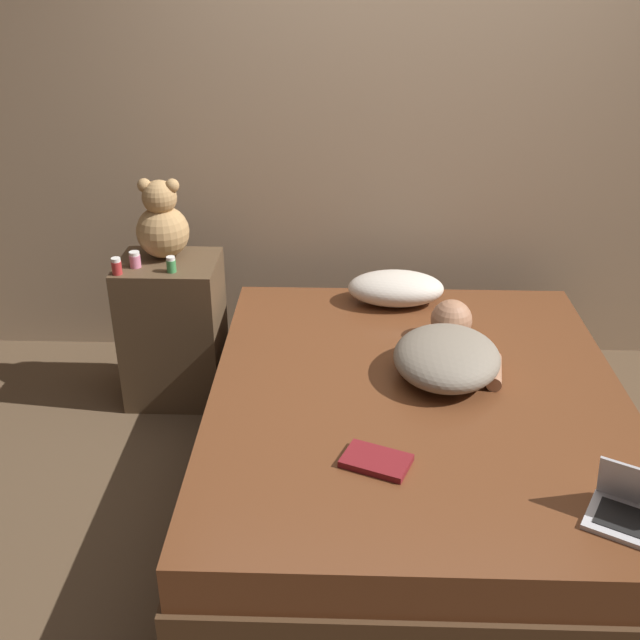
# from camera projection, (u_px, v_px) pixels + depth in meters

# --- Properties ---
(ground_plane) EXTENTS (12.00, 12.00, 0.00)m
(ground_plane) POSITION_uv_depth(u_px,v_px,m) (411.00, 488.00, 3.14)
(ground_plane) COLOR brown
(wall_back) EXTENTS (8.00, 0.06, 2.60)m
(wall_back) POSITION_uv_depth(u_px,v_px,m) (406.00, 112.00, 3.67)
(wall_back) COLOR tan
(wall_back) RESTS_ON ground_plane
(bed) EXTENTS (1.66, 1.96, 0.48)m
(bed) POSITION_uv_depth(u_px,v_px,m) (415.00, 442.00, 3.03)
(bed) COLOR #4C331E
(bed) RESTS_ON ground_plane
(nightstand) EXTENTS (0.46, 0.40, 0.72)m
(nightstand) POSITION_uv_depth(u_px,v_px,m) (174.00, 330.00, 3.64)
(nightstand) COLOR brown
(nightstand) RESTS_ON ground_plane
(pillow) EXTENTS (0.46, 0.28, 0.16)m
(pillow) POSITION_uv_depth(u_px,v_px,m) (396.00, 288.00, 3.59)
(pillow) COLOR beige
(pillow) RESTS_ON bed
(person_lying) EXTENTS (0.51, 0.69, 0.18)m
(person_lying) POSITION_uv_depth(u_px,v_px,m) (448.00, 352.00, 3.02)
(person_lying) COLOR gray
(person_lying) RESTS_ON bed
(teddy_bear) EXTENTS (0.25, 0.25, 0.38)m
(teddy_bear) POSITION_uv_depth(u_px,v_px,m) (162.00, 223.00, 3.46)
(teddy_bear) COLOR tan
(teddy_bear) RESTS_ON nightstand
(bottle_green) EXTENTS (0.04, 0.04, 0.07)m
(bottle_green) POSITION_uv_depth(u_px,v_px,m) (171.00, 265.00, 3.35)
(bottle_green) COLOR #3D8E4C
(bottle_green) RESTS_ON nightstand
(bottle_pink) EXTENTS (0.05, 0.05, 0.07)m
(bottle_pink) POSITION_uv_depth(u_px,v_px,m) (135.00, 260.00, 3.40)
(bottle_pink) COLOR pink
(bottle_pink) RESTS_ON nightstand
(bottle_red) EXTENTS (0.05, 0.05, 0.08)m
(bottle_red) POSITION_uv_depth(u_px,v_px,m) (117.00, 266.00, 3.33)
(bottle_red) COLOR #B72D2D
(bottle_red) RESTS_ON nightstand
(book) EXTENTS (0.26, 0.22, 0.02)m
(book) POSITION_uv_depth(u_px,v_px,m) (376.00, 461.00, 2.51)
(book) COLOR maroon
(book) RESTS_ON bed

